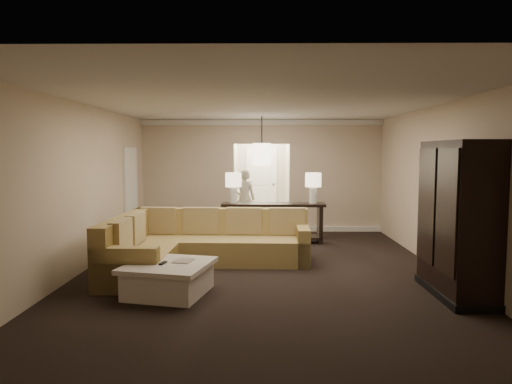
{
  "coord_description": "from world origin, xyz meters",
  "views": [
    {
      "loc": [
        -0.02,
        -7.47,
        1.99
      ],
      "look_at": [
        -0.11,
        1.2,
        1.24
      ],
      "focal_mm": 32.0,
      "sensor_mm": 36.0,
      "label": 1
    }
  ],
  "objects_px": {
    "sectional_sofa": "(195,245)",
    "coffee_table": "(169,278)",
    "console_table": "(273,219)",
    "armoire": "(457,222)",
    "person": "(244,196)",
    "drink_table": "(285,236)"
  },
  "relations": [
    {
      "from": "sectional_sofa",
      "to": "coffee_table",
      "type": "xyz_separation_m",
      "value": [
        -0.16,
        -1.53,
        -0.16
      ]
    },
    {
      "from": "sectional_sofa",
      "to": "console_table",
      "type": "relative_size",
      "value": 1.45
    },
    {
      "from": "armoire",
      "to": "person",
      "type": "xyz_separation_m",
      "value": [
        -3.14,
        5.52,
        -0.17
      ]
    },
    {
      "from": "coffee_table",
      "to": "drink_table",
      "type": "xyz_separation_m",
      "value": [
        1.77,
        2.4,
        0.16
      ]
    },
    {
      "from": "coffee_table",
      "to": "console_table",
      "type": "xyz_separation_m",
      "value": [
        1.57,
        3.7,
        0.29
      ]
    },
    {
      "from": "console_table",
      "to": "drink_table",
      "type": "xyz_separation_m",
      "value": [
        0.2,
        -1.3,
        -0.13
      ]
    },
    {
      "from": "sectional_sofa",
      "to": "console_table",
      "type": "xyz_separation_m",
      "value": [
        1.41,
        2.17,
        0.14
      ]
    },
    {
      "from": "console_table",
      "to": "drink_table",
      "type": "bearing_deg",
      "value": -81.32
    },
    {
      "from": "armoire",
      "to": "drink_table",
      "type": "distance_m",
      "value": 3.36
    },
    {
      "from": "console_table",
      "to": "armoire",
      "type": "xyz_separation_m",
      "value": [
        2.44,
        -3.72,
        0.51
      ]
    },
    {
      "from": "drink_table",
      "to": "person",
      "type": "bearing_deg",
      "value": 106.27
    },
    {
      "from": "sectional_sofa",
      "to": "drink_table",
      "type": "height_order",
      "value": "sectional_sofa"
    },
    {
      "from": "sectional_sofa",
      "to": "armoire",
      "type": "bearing_deg",
      "value": -20.5
    },
    {
      "from": "person",
      "to": "drink_table",
      "type": "bearing_deg",
      "value": 100.02
    },
    {
      "from": "coffee_table",
      "to": "console_table",
      "type": "relative_size",
      "value": 0.59
    },
    {
      "from": "coffee_table",
      "to": "person",
      "type": "height_order",
      "value": "person"
    },
    {
      "from": "armoire",
      "to": "person",
      "type": "height_order",
      "value": "armoire"
    },
    {
      "from": "sectional_sofa",
      "to": "coffee_table",
      "type": "bearing_deg",
      "value": -94.41
    },
    {
      "from": "armoire",
      "to": "drink_table",
      "type": "xyz_separation_m",
      "value": [
        -2.24,
        2.42,
        -0.64
      ]
    },
    {
      "from": "sectional_sofa",
      "to": "drink_table",
      "type": "relative_size",
      "value": 6.01
    },
    {
      "from": "drink_table",
      "to": "person",
      "type": "xyz_separation_m",
      "value": [
        -0.9,
        3.1,
        0.47
      ]
    },
    {
      "from": "sectional_sofa",
      "to": "drink_table",
      "type": "xyz_separation_m",
      "value": [
        1.62,
        0.87,
        0.01
      ]
    }
  ]
}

